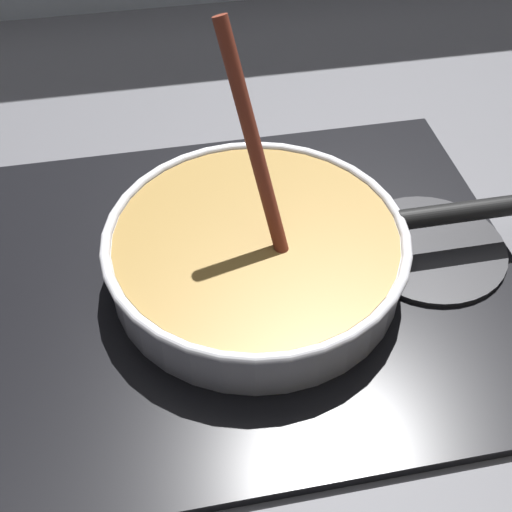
% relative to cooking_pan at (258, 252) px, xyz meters
% --- Properties ---
extents(ground, '(2.40, 1.60, 0.04)m').
position_rel_cooking_pan_xyz_m(ground, '(0.04, -0.12, -0.07)').
color(ground, '#4C4C51').
extents(hob_plate, '(0.56, 0.48, 0.01)m').
position_rel_cooking_pan_xyz_m(hob_plate, '(-0.00, -0.00, -0.04)').
color(hob_plate, black).
rests_on(hob_plate, ground).
extents(burner_ring, '(0.17, 0.17, 0.01)m').
position_rel_cooking_pan_xyz_m(burner_ring, '(-0.00, -0.00, -0.03)').
color(burner_ring, '#592D0C').
rests_on(burner_ring, hob_plate).
extents(spare_burner, '(0.17, 0.17, 0.01)m').
position_rel_cooking_pan_xyz_m(spare_burner, '(0.19, -0.00, -0.03)').
color(spare_burner, '#262628').
rests_on(spare_burner, hob_plate).
extents(cooking_pan, '(0.48, 0.31, 0.27)m').
position_rel_cooking_pan_xyz_m(cooking_pan, '(0.00, 0.00, 0.00)').
color(cooking_pan, silver).
rests_on(cooking_pan, hob_plate).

